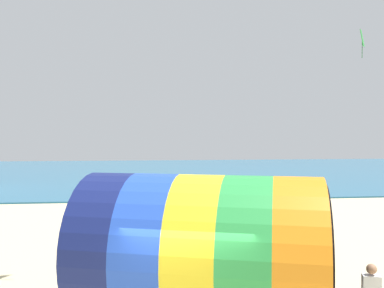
% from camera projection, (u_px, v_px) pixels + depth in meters
% --- Properties ---
extents(sea, '(120.00, 40.00, 0.10)m').
position_uv_depth(sea, '(151.00, 172.00, 47.02)').
color(sea, '#236084').
rests_on(sea, ground).
extents(giant_inflatable_tube, '(6.05, 4.87, 3.42)m').
position_uv_depth(giant_inflatable_tube, '(203.00, 251.00, 9.58)').
color(giant_inflatable_tube, navy).
rests_on(giant_inflatable_tube, ground).
extents(kite_green_diamond, '(0.44, 0.54, 1.31)m').
position_uv_depth(kite_green_diamond, '(362.00, 39.00, 20.00)').
color(kite_green_diamond, green).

